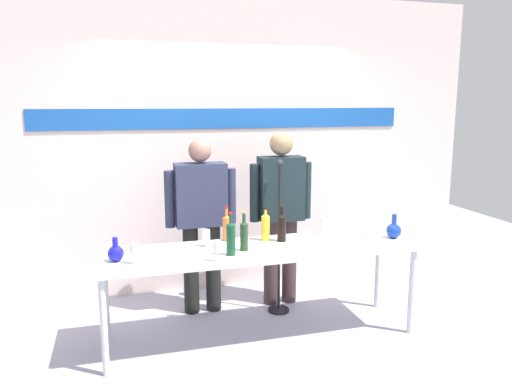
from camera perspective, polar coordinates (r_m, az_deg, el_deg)
The scene contains 19 objects.
ground_plane at distance 4.31m, azimuth 0.56°, elevation -16.29°, with size 10.00×10.00×0.00m, color #9D9AAD.
back_wall at distance 5.10m, azimuth -3.40°, elevation 5.48°, with size 5.39×0.11×3.00m.
display_table at distance 4.04m, azimuth 0.58°, elevation -7.20°, with size 2.60×0.66×0.77m.
decanter_blue_left at distance 3.81m, azimuth -15.93°, elevation -6.77°, with size 0.12×0.12×0.18m.
decanter_blue_right at distance 4.44m, azimuth 15.65°, elevation -4.27°, with size 0.13×0.13×0.21m.
presenter_left at distance 4.51m, azimuth -6.37°, elevation -2.57°, with size 0.65×0.22×1.61m.
presenter_right at distance 4.68m, azimuth 2.88°, elevation -1.74°, with size 0.61×0.22×1.66m.
wine_bottle_0 at distance 3.80m, azimuth -2.93°, elevation -5.27°, with size 0.07×0.07×0.34m.
wine_bottle_1 at distance 3.91m, azimuth -1.39°, elevation -4.93°, with size 0.06×0.06×0.32m.
wine_bottle_2 at distance 4.19m, azimuth -3.42°, elevation -4.03°, with size 0.07×0.07×0.30m.
wine_bottle_3 at distance 4.17m, azimuth 2.99°, elevation -4.01°, with size 0.07×0.07×0.31m.
wine_bottle_4 at distance 4.19m, azimuth 1.10°, elevation -3.96°, with size 0.07×0.07×0.29m.
wine_glass_left_0 at distance 3.71m, azimuth -13.89°, elevation -6.55°, with size 0.06×0.06×0.15m.
wine_glass_left_1 at distance 4.05m, azimuth -5.82°, elevation -4.96°, with size 0.07×0.07×0.14m.
wine_glass_left_2 at distance 3.67m, azimuth -4.56°, elevation -6.36°, with size 0.06×0.06×0.16m.
wine_glass_right_0 at distance 4.42m, azimuth 7.80°, elevation -3.57°, with size 0.06×0.06×0.15m.
wine_glass_right_1 at distance 4.26m, azimuth 12.83°, elevation -4.39°, with size 0.06×0.06×0.14m.
wine_glass_right_2 at distance 4.45m, azimuth 12.74°, elevation -3.77°, with size 0.07×0.07×0.13m.
microphone_stand at distance 4.60m, azimuth 2.67°, elevation -8.21°, with size 0.20×0.20×1.43m.
Camera 1 is at (-1.08, -3.70, 1.94)m, focal length 34.56 mm.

